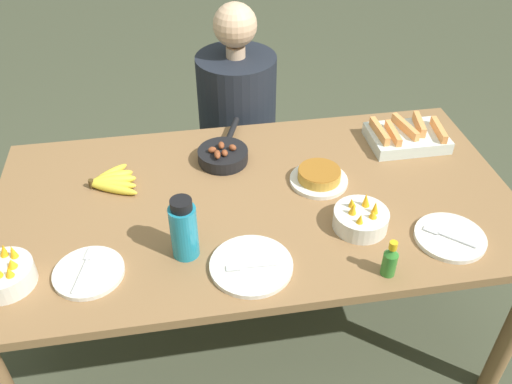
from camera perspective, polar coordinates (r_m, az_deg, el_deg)
The scene contains 14 objects.
ground_plane at distance 2.50m, azimuth -0.00°, elevation -14.10°, with size 14.00×14.00×0.00m, color #474C38.
dining_table at distance 2.00m, azimuth -0.00°, elevation -2.54°, with size 1.87×1.00×0.75m.
banana_bunch at distance 2.07m, azimuth -14.97°, elevation 1.10°, with size 0.19×0.21×0.04m.
melon_tray at distance 2.30m, azimuth 15.58°, elevation 5.65°, with size 0.31×0.22×0.09m.
skillet at distance 2.12m, azimuth -3.46°, elevation 3.97°, with size 0.20×0.35×0.08m.
frittata_plate_center at distance 2.02m, azimuth 6.65°, elevation 1.59°, with size 0.22×0.22×0.06m.
empty_plate_near_front at distance 1.70m, azimuth -0.51°, elevation -7.75°, with size 0.26×0.26×0.02m.
empty_plate_far_left at distance 1.90m, azimuth 19.75°, elevation -4.51°, with size 0.23×0.23×0.02m.
empty_plate_far_right at distance 1.76m, azimuth -17.20°, elevation -8.09°, with size 0.22×0.22×0.02m.
fruit_bowl_mango at distance 1.80m, azimuth -25.04°, elevation -7.82°, with size 0.18×0.18×0.12m.
fruit_bowl_citrus at distance 1.85m, azimuth 10.98°, elevation -2.74°, with size 0.19×0.19×0.11m.
water_bottle at distance 1.69m, azimuth -7.61°, elevation -3.90°, with size 0.09×0.09×0.22m.
hot_sauce_bottle at distance 1.70m, azimuth 13.93°, elevation -6.96°, with size 0.05×0.05×0.13m.
person_figure at distance 2.70m, azimuth -1.91°, elevation 4.98°, with size 0.40×0.40×1.20m.
Camera 1 is at (-0.25, -1.48, 1.99)m, focal length 38.00 mm.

